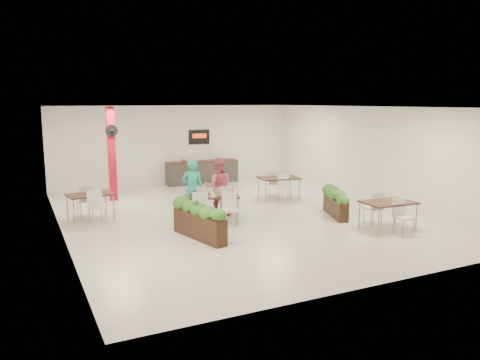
% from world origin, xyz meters
% --- Properties ---
extents(ground, '(12.00, 12.00, 0.00)m').
position_xyz_m(ground, '(0.00, 0.00, 0.00)').
color(ground, beige).
rests_on(ground, ground).
extents(room_shell, '(10.10, 12.10, 3.22)m').
position_xyz_m(room_shell, '(0.00, 0.00, 2.01)').
color(room_shell, white).
rests_on(room_shell, ground).
extents(red_column, '(0.40, 0.41, 3.20)m').
position_xyz_m(red_column, '(-3.00, 3.79, 1.64)').
color(red_column, '#AF0B22').
rests_on(red_column, ground).
extents(service_counter, '(3.00, 0.64, 2.20)m').
position_xyz_m(service_counter, '(1.00, 5.65, 0.49)').
color(service_counter, '#2B2826').
rests_on(service_counter, ground).
extents(main_table, '(1.69, 1.93, 0.92)m').
position_xyz_m(main_table, '(-0.99, -0.35, 0.64)').
color(main_table, black).
rests_on(main_table, ground).
extents(diner_man, '(0.73, 0.60, 1.72)m').
position_xyz_m(diner_man, '(-1.38, 0.31, 0.86)').
color(diner_man, teal).
rests_on(diner_man, ground).
extents(diner_woman, '(1.01, 0.89, 1.72)m').
position_xyz_m(diner_woman, '(-0.58, 0.31, 0.86)').
color(diner_woman, '#DD6278').
rests_on(diner_woman, ground).
extents(planter_left, '(0.76, 1.98, 1.06)m').
position_xyz_m(planter_left, '(-1.97, -1.76, 0.52)').
color(planter_left, black).
rests_on(planter_left, ground).
extents(planter_right, '(0.85, 1.66, 0.90)m').
position_xyz_m(planter_right, '(2.49, -1.36, 0.48)').
color(planter_right, black).
rests_on(planter_right, ground).
extents(side_table_a, '(1.35, 1.66, 0.92)m').
position_xyz_m(side_table_a, '(-4.10, 1.39, 0.63)').
color(side_table_a, black).
rests_on(side_table_a, ground).
extents(side_table_b, '(1.46, 1.66, 0.92)m').
position_xyz_m(side_table_b, '(2.28, 1.59, 0.64)').
color(side_table_b, black).
rests_on(side_table_b, ground).
extents(side_table_c, '(1.39, 1.64, 0.92)m').
position_xyz_m(side_table_c, '(2.86, -3.12, 0.64)').
color(side_table_c, black).
rests_on(side_table_c, ground).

